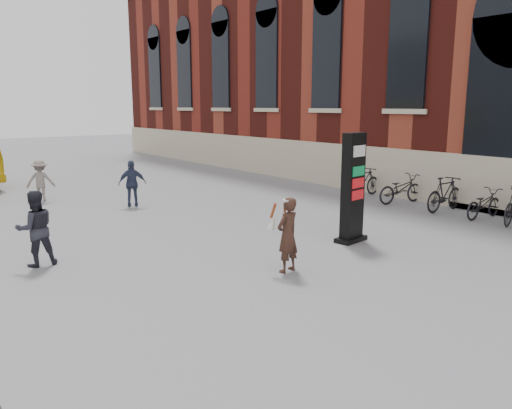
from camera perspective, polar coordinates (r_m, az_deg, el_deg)
ground at (r=9.90m, az=1.08°, el=-8.55°), size 100.00×100.00×0.00m
info_pylon at (r=12.53m, az=10.99°, el=1.86°), size 0.92×0.56×2.71m
woman at (r=10.15m, az=3.58°, el=-3.38°), size 0.66×0.62×1.55m
pedestrian_a at (r=11.49m, az=-23.90°, el=-2.53°), size 0.81×0.64×1.62m
pedestrian_b at (r=19.31m, az=-23.41°, el=2.53°), size 1.09×0.87×1.48m
pedestrian_c at (r=17.27m, az=-13.95°, el=2.34°), size 0.99×0.71×1.56m
bike_4 at (r=16.51m, az=24.57°, el=0.09°), size 1.73×0.65×0.90m
bike_5 at (r=17.14m, az=20.78°, el=1.14°), size 1.88×0.54×1.13m
bike_6 at (r=18.10m, az=16.21°, el=1.73°), size 2.00×0.96×1.01m
bike_7 at (r=19.13m, az=12.18°, el=2.54°), size 1.82×0.55×1.09m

